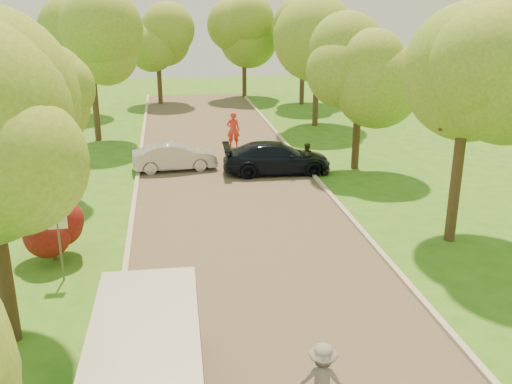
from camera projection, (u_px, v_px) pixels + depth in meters
ground at (285, 338)px, 13.88m from camera, size 100.00×100.00×0.00m
road at (241, 219)px, 21.36m from camera, size 8.00×60.00×0.01m
curb_left at (131, 224)px, 20.75m from camera, size 0.18×60.00×0.12m
curb_right at (345, 212)px, 21.95m from camera, size 0.18×60.00×0.12m
street_sign at (58, 231)px, 16.26m from camera, size 0.55×0.06×2.17m
red_shrub at (51, 227)px, 17.74m from camera, size 1.70×1.70×1.95m
tree_l_midb at (57, 86)px, 22.63m from camera, size 4.30×4.20×6.62m
tree_l_far at (94, 44)px, 31.77m from camera, size 4.92×4.80×7.79m
tree_r_mida at (475, 77)px, 17.83m from camera, size 5.13×5.00×7.95m
tree_r_midb at (364, 67)px, 26.40m from camera, size 4.51×4.40×7.01m
tree_r_far at (321, 33)px, 35.54m from camera, size 5.33×5.20×8.34m
tree_bg_a at (71, 38)px, 38.95m from camera, size 5.12×5.00×7.72m
tree_bg_b at (306, 32)px, 43.27m from camera, size 5.12×5.00×7.95m
tree_bg_c at (160, 38)px, 43.68m from camera, size 4.92×4.80×7.33m
tree_bg_d at (247, 32)px, 46.49m from camera, size 5.12×5.00×7.72m
minivan at (146, 374)px, 10.87m from camera, size 2.19×5.38×1.99m
silver_sedan at (175, 157)px, 27.42m from camera, size 4.11×1.74×1.32m
dark_sedan at (277, 158)px, 26.92m from camera, size 5.16×2.27×1.47m
skateboarder at (322, 380)px, 10.95m from camera, size 1.13×0.84×1.56m
person_striped at (233, 130)px, 31.54m from camera, size 0.77×0.54×1.98m
person_olive at (306, 158)px, 26.74m from camera, size 0.87×0.76×1.51m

